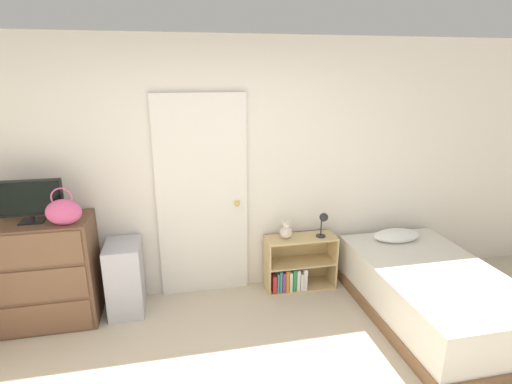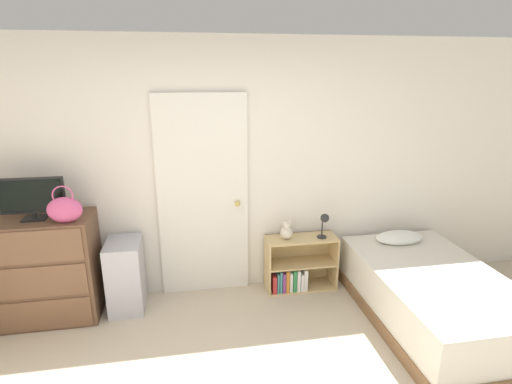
{
  "view_description": "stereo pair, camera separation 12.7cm",
  "coord_description": "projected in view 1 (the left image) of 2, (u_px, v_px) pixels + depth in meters",
  "views": [
    {
      "loc": [
        -0.45,
        -1.79,
        2.23
      ],
      "look_at": [
        0.3,
        1.77,
        1.12
      ],
      "focal_mm": 28.0,
      "sensor_mm": 36.0,
      "label": 1
    },
    {
      "loc": [
        -0.32,
        -1.81,
        2.23
      ],
      "look_at": [
        0.3,
        1.77,
        1.12
      ],
      "focal_mm": 28.0,
      "sensor_mm": 36.0,
      "label": 2
    }
  ],
  "objects": [
    {
      "name": "bookshelf",
      "position": [
        295.0,
        268.0,
        4.23
      ],
      "size": [
        0.74,
        0.29,
        0.57
      ],
      "color": "tan",
      "rests_on": "ground_plane"
    },
    {
      "name": "door_closed",
      "position": [
        203.0,
        198.0,
        3.94
      ],
      "size": [
        0.89,
        0.09,
        2.04
      ],
      "color": "silver",
      "rests_on": "ground_plane"
    },
    {
      "name": "dresser",
      "position": [
        46.0,
        272.0,
        3.58
      ],
      "size": [
        0.86,
        0.5,
        0.99
      ],
      "color": "brown",
      "rests_on": "ground_plane"
    },
    {
      "name": "tv",
      "position": [
        29.0,
        200.0,
        3.36
      ],
      "size": [
        0.55,
        0.16,
        0.37
      ],
      "color": "black",
      "rests_on": "dresser"
    },
    {
      "name": "storage_bin",
      "position": [
        125.0,
        277.0,
        3.78
      ],
      "size": [
        0.32,
        0.44,
        0.69
      ],
      "color": "#ADADB7",
      "rests_on": "ground_plane"
    },
    {
      "name": "desk_lamp",
      "position": [
        323.0,
        220.0,
        4.09
      ],
      "size": [
        0.11,
        0.11,
        0.26
      ],
      "color": "#262628",
      "rests_on": "bookshelf"
    },
    {
      "name": "wall_back",
      "position": [
        220.0,
        171.0,
        3.95
      ],
      "size": [
        10.0,
        0.06,
        2.55
      ],
      "color": "silver",
      "rests_on": "ground_plane"
    },
    {
      "name": "teddy_bear",
      "position": [
        286.0,
        231.0,
        4.08
      ],
      "size": [
        0.13,
        0.13,
        0.2
      ],
      "color": "beige",
      "rests_on": "bookshelf"
    },
    {
      "name": "bed",
      "position": [
        431.0,
        292.0,
        3.71
      ],
      "size": [
        1.12,
        1.86,
        0.61
      ],
      "color": "brown",
      "rests_on": "ground_plane"
    },
    {
      "name": "handbag",
      "position": [
        64.0,
        212.0,
        3.31
      ],
      "size": [
        0.29,
        0.11,
        0.33
      ],
      "color": "#C64C7F",
      "rests_on": "dresser"
    }
  ]
}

